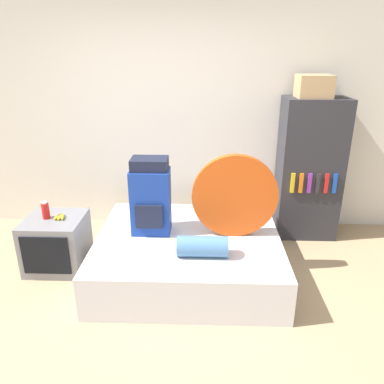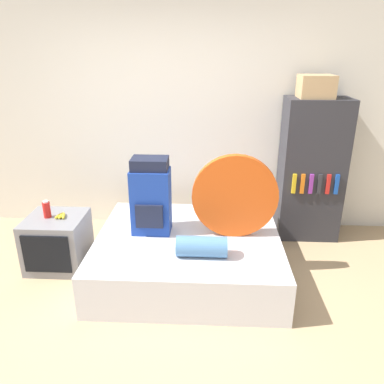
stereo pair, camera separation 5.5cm
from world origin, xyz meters
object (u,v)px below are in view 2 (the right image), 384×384
canister (47,209)px  bookshelf (311,170)px  tent_bag (235,196)px  sleeping_roll (202,246)px  cardboard_box (316,86)px  television (58,242)px  backpack (151,197)px

canister → bookshelf: 2.85m
tent_bag → canister: (-1.82, 0.04, -0.19)m
sleeping_roll → bookshelf: bearing=46.4°
canister → cardboard_box: (2.66, 0.79, 1.10)m
television → sleeping_roll: bearing=-16.5°
backpack → canister: bearing=-179.9°
backpack → sleeping_roll: 0.72m
television → canister: size_ratio=3.24×
television → bookshelf: (2.65, 0.82, 0.53)m
tent_bag → sleeping_roll: size_ratio=1.82×
bookshelf → cardboard_box: (-0.06, -0.03, 0.91)m
bookshelf → tent_bag: bearing=-136.5°
television → cardboard_box: (2.59, 0.80, 1.44)m
sleeping_roll → backpack: bearing=138.2°
television → canister: bearing=170.6°
backpack → sleeping_roll: (0.50, -0.44, -0.27)m
backpack → tent_bag: size_ratio=0.93×
sleeping_roll → cardboard_box: bearing=47.3°
television → canister: canister is taller
backpack → television: size_ratio=1.31×
canister → backpack: bearing=0.1°
sleeping_roll → cardboard_box: size_ratio=1.26×
tent_bag → bookshelf: bookshelf is taller
canister → cardboard_box: 2.98m
cardboard_box → bookshelf: bearing=23.6°
tent_bag → television: tent_bag is taller
television → backpack: bearing=0.7°
backpack → cardboard_box: size_ratio=2.13×
sleeping_roll → bookshelf: bookshelf is taller
tent_bag → bookshelf: 1.24m
sleeping_roll → canister: bearing=163.8°
backpack → bookshelf: (1.69, 0.81, 0.03)m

